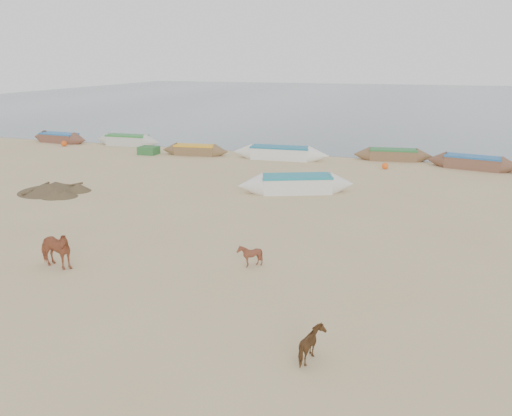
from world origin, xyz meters
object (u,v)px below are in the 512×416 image
Objects in this scene: cow_adult at (54,250)px; calf_front at (250,255)px; near_canoe at (296,184)px; calf_right at (313,346)px.

calf_front is (6.52, 2.26, -0.28)m from cow_adult.
near_canoe is (-0.84, 10.61, 0.07)m from calf_front.
near_canoe reaches higher than calf_front.
cow_adult reaches higher than calf_right.
cow_adult is 6.91m from calf_front.
near_canoe is (5.69, 12.87, -0.21)m from cow_adult.
calf_front is 1.00× the size of calf_right.
cow_adult is 0.25× the size of near_canoe.
cow_adult is 14.07m from near_canoe.
calf_front is at bearing 18.37° from calf_right.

